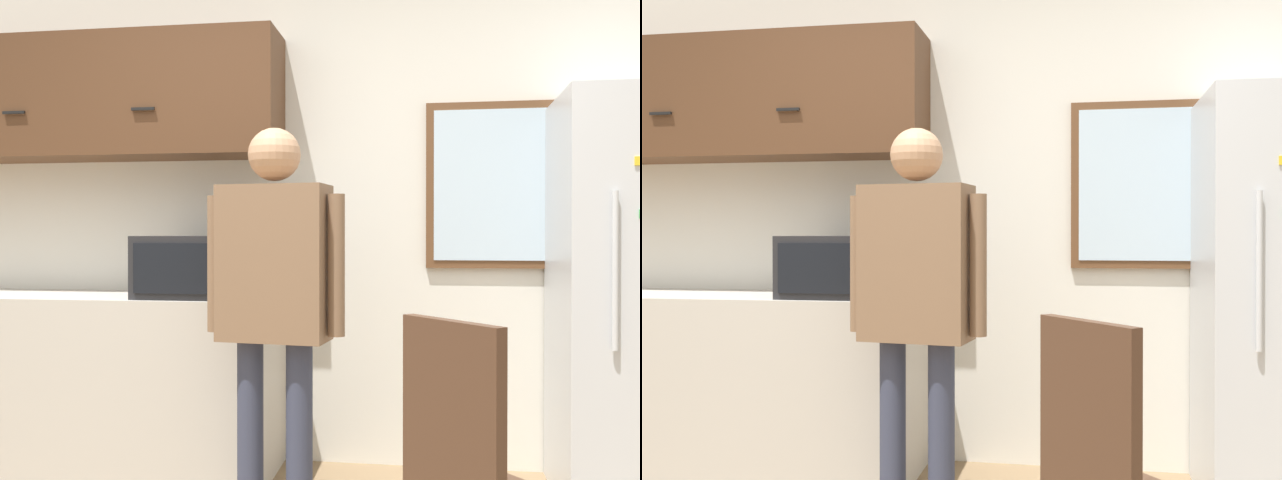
% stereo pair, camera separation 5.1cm
% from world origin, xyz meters
% --- Properties ---
extents(back_wall, '(6.00, 0.06, 2.70)m').
position_xyz_m(back_wall, '(0.00, 2.01, 1.35)').
color(back_wall, silver).
rests_on(back_wall, ground_plane).
extents(counter, '(2.00, 0.60, 0.90)m').
position_xyz_m(counter, '(-1.20, 1.68, 0.45)').
color(counter, '#BCB7AD').
rests_on(counter, ground_plane).
extents(upper_cabinets, '(2.00, 0.38, 0.64)m').
position_xyz_m(upper_cabinets, '(-1.20, 1.80, 1.94)').
color(upper_cabinets, '#51331E').
extents(microwave, '(0.52, 0.41, 0.30)m').
position_xyz_m(microwave, '(-0.59, 1.61, 1.05)').
color(microwave, '#232326').
rests_on(microwave, counter).
extents(person, '(0.59, 0.27, 1.65)m').
position_xyz_m(person, '(-0.07, 1.11, 1.01)').
color(person, '#33384C').
rests_on(person, ground_plane).
extents(chair, '(0.57, 0.57, 0.98)m').
position_xyz_m(chair, '(0.69, 0.29, 0.52)').
color(chair, '#472D1E').
rests_on(chair, ground_plane).
extents(window, '(0.67, 0.05, 0.85)m').
position_xyz_m(window, '(0.88, 1.97, 1.47)').
color(window, brown).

